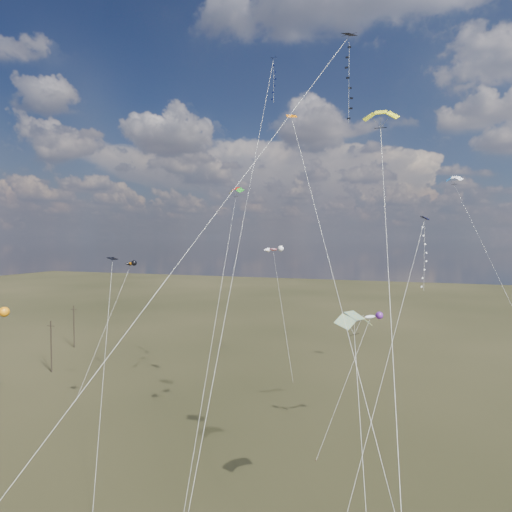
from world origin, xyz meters
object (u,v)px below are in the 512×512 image
(utility_pole_near, at_px, (51,346))
(diamond_black_high, at_px, (330,100))
(utility_pole_far, at_px, (74,326))
(parafoil_yellow, at_px, (381,114))

(utility_pole_near, bearing_deg, diamond_black_high, -24.65)
(utility_pole_far, relative_size, diamond_black_high, 0.22)
(utility_pole_far, xyz_separation_m, parafoil_yellow, (58.93, -37.54, 24.95))
(utility_pole_near, xyz_separation_m, utility_pole_far, (-8.00, 14.00, 0.00))
(diamond_black_high, relative_size, parafoil_yellow, 1.22)
(utility_pole_near, distance_m, diamond_black_high, 58.38)
(diamond_black_high, bearing_deg, utility_pole_far, 147.13)
(utility_pole_near, height_order, parafoil_yellow, parafoil_yellow)
(utility_pole_near, xyz_separation_m, diamond_black_high, (47.16, -21.64, 26.76))
(utility_pole_far, height_order, parafoil_yellow, parafoil_yellow)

